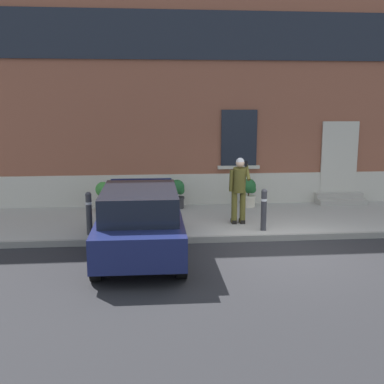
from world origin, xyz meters
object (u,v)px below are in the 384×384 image
at_px(bollard_far_left, 89,212).
at_px(person_on_phone, 239,186).
at_px(planter_charcoal, 177,193).
at_px(bollard_near_person, 264,208).
at_px(planter_cream, 249,192).
at_px(hatchback_car_navy, 140,221).
at_px(planter_terracotta, 103,196).

relative_size(bollard_far_left, person_on_phone, 0.60).
relative_size(person_on_phone, planter_charcoal, 2.03).
bearing_deg(bollard_far_left, bollard_near_person, 0.00).
distance_m(person_on_phone, planter_cream, 2.23).
relative_size(hatchback_car_navy, planter_cream, 4.75).
bearing_deg(planter_charcoal, person_on_phone, -54.64).
distance_m(bollard_far_left, person_on_phone, 3.83).
xyz_separation_m(person_on_phone, planter_terracotta, (-3.62, 1.87, -0.54)).
bearing_deg(bollard_near_person, planter_terracotta, 148.28).
distance_m(bollard_far_left, planter_cream, 5.21).
xyz_separation_m(hatchback_car_navy, planter_cream, (3.22, 4.03, -0.18)).
bearing_deg(person_on_phone, planter_terracotta, 159.90).
height_order(hatchback_car_navy, bollard_near_person, hatchback_car_navy).
distance_m(planter_terracotta, planter_charcoal, 2.17).
bearing_deg(planter_terracotta, bollard_far_left, -92.72).
distance_m(hatchback_car_navy, person_on_phone, 3.22).
bearing_deg(bollard_near_person, planter_charcoal, 125.53).
distance_m(bollard_near_person, planter_terracotta, 4.84).
bearing_deg(hatchback_car_navy, person_on_phone, 38.25).
bearing_deg(planter_charcoal, planter_cream, -0.43).
bearing_deg(bollard_far_left, person_on_phone, 10.28).
bearing_deg(bollard_near_person, planter_cream, 85.66).
bearing_deg(bollard_near_person, person_on_phone, 126.03).
bearing_deg(planter_charcoal, hatchback_car_navy, -104.62).
height_order(person_on_phone, planter_charcoal, person_on_phone).
xyz_separation_m(hatchback_car_navy, planter_charcoal, (1.05, 4.04, -0.18)).
distance_m(bollard_far_left, planter_charcoal, 3.57).
height_order(bollard_far_left, person_on_phone, person_on_phone).
bearing_deg(bollard_far_left, planter_cream, 31.49).
xyz_separation_m(hatchback_car_navy, bollard_near_person, (3.01, 1.30, -0.08)).
relative_size(hatchback_car_navy, bollard_near_person, 3.91).
bearing_deg(hatchback_car_navy, planter_terracotta, 106.06).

